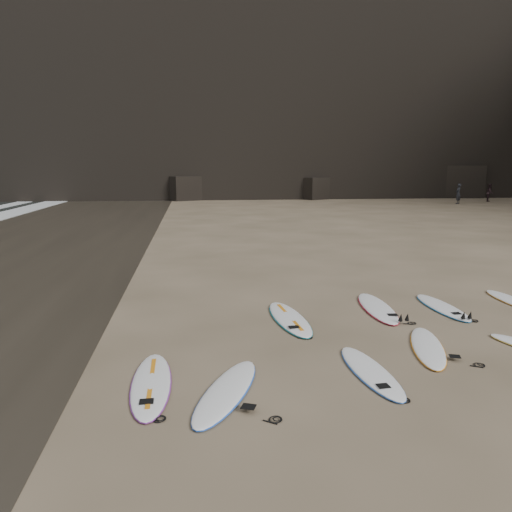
{
  "coord_description": "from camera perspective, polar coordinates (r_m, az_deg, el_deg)",
  "views": [
    {
      "loc": [
        -5.1,
        -8.5,
        3.48
      ],
      "look_at": [
        -3.67,
        2.45,
        1.5
      ],
      "focal_mm": 35.0,
      "sensor_mm": 36.0,
      "label": 1
    }
  ],
  "objects": [
    {
      "name": "surfboard_1",
      "position": [
        8.95,
        12.96,
        -12.69
      ],
      "size": [
        0.69,
        2.38,
        0.08
      ],
      "primitive_type": "ellipsoid",
      "rotation": [
        0.0,
        0.0,
        0.05
      ],
      "color": "white",
      "rests_on": "ground"
    },
    {
      "name": "ground",
      "position": [
        10.51,
        22.48,
        -9.99
      ],
      "size": [
        240.0,
        240.0,
        0.0
      ],
      "primitive_type": "plane",
      "color": "#897559",
      "rests_on": "ground"
    },
    {
      "name": "surfboard_6",
      "position": [
        12.76,
        13.68,
        -5.72
      ],
      "size": [
        0.94,
        2.83,
        0.1
      ],
      "primitive_type": "ellipsoid",
      "rotation": [
        0.0,
        0.0,
        -0.1
      ],
      "color": "white",
      "rests_on": "ground"
    },
    {
      "name": "surfboard_8",
      "position": [
        14.68,
        27.26,
        -4.53
      ],
      "size": [
        0.6,
        2.28,
        0.08
      ],
      "primitive_type": "ellipsoid",
      "rotation": [
        0.0,
        0.0,
        -0.03
      ],
      "color": "white",
      "rests_on": "ground"
    },
    {
      "name": "surfboard_2",
      "position": [
        10.38,
        19.02,
        -9.75
      ],
      "size": [
        1.3,
        2.43,
        0.09
      ],
      "primitive_type": "ellipsoid",
      "rotation": [
        0.0,
        0.0,
        -0.32
      ],
      "color": "white",
      "rests_on": "ground"
    },
    {
      "name": "surfboard_11",
      "position": [
        8.46,
        -11.9,
        -14.03
      ],
      "size": [
        0.66,
        2.56,
        0.09
      ],
      "primitive_type": "ellipsoid",
      "rotation": [
        0.0,
        0.0,
        0.02
      ],
      "color": "white",
      "rests_on": "ground"
    },
    {
      "name": "surfboard_5",
      "position": [
        11.58,
        3.84,
        -7.08
      ],
      "size": [
        0.86,
        2.82,
        0.1
      ],
      "primitive_type": "ellipsoid",
      "rotation": [
        0.0,
        0.0,
        0.07
      ],
      "color": "white",
      "rests_on": "ground"
    },
    {
      "name": "person_b",
      "position": [
        55.81,
        25.17,
        6.57
      ],
      "size": [
        1.06,
        1.09,
        1.77
      ],
      "primitive_type": "imported",
      "rotation": [
        0.0,
        0.0,
        0.91
      ],
      "color": "black",
      "rests_on": "ground"
    },
    {
      "name": "surfboard_0",
      "position": [
        8.06,
        -3.37,
        -15.09
      ],
      "size": [
        1.51,
        2.53,
        0.09
      ],
      "primitive_type": "ellipsoid",
      "rotation": [
        0.0,
        0.0,
        -0.4
      ],
      "color": "white",
      "rests_on": "ground"
    },
    {
      "name": "headland",
      "position": [
        66.53,
        20.62,
        24.87
      ],
      "size": [
        170.0,
        101.0,
        63.47
      ],
      "color": "black",
      "rests_on": "ground"
    },
    {
      "name": "person_a",
      "position": [
        51.19,
        22.1,
        6.61
      ],
      "size": [
        0.82,
        0.79,
        1.89
      ],
      "primitive_type": "imported",
      "rotation": [
        0.0,
        0.0,
        3.82
      ],
      "color": "black",
      "rests_on": "ground"
    },
    {
      "name": "surfboard_7",
      "position": [
        13.31,
        20.49,
        -5.45
      ],
      "size": [
        0.6,
        2.48,
        0.09
      ],
      "primitive_type": "ellipsoid",
      "rotation": [
        0.0,
        0.0,
        0.0
      ],
      "color": "white",
      "rests_on": "ground"
    }
  ]
}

